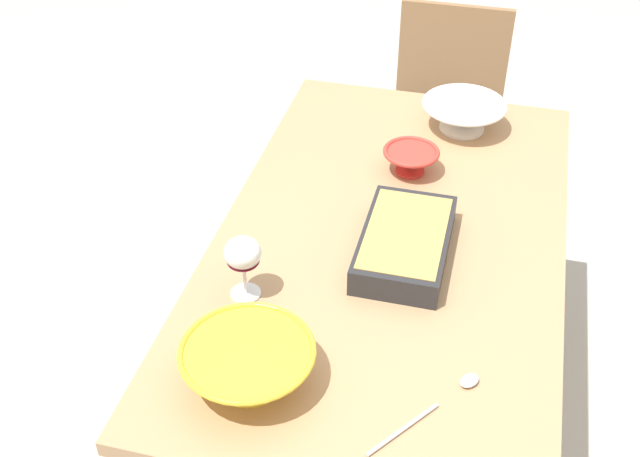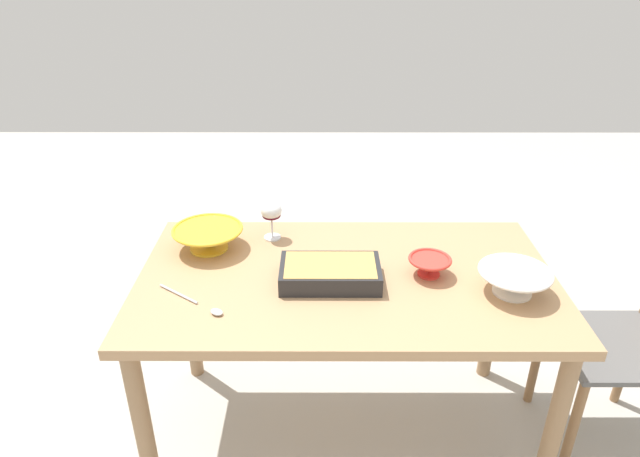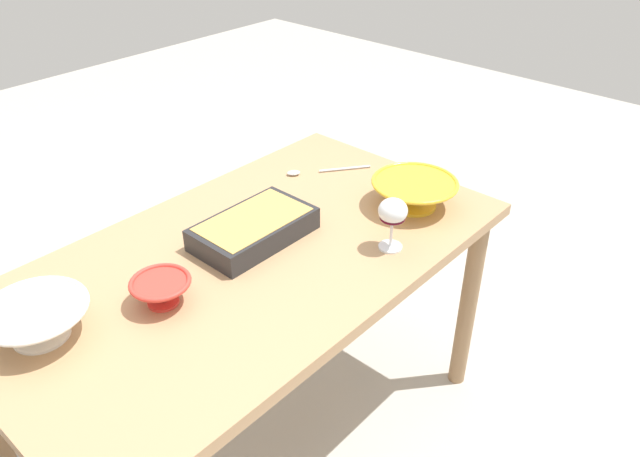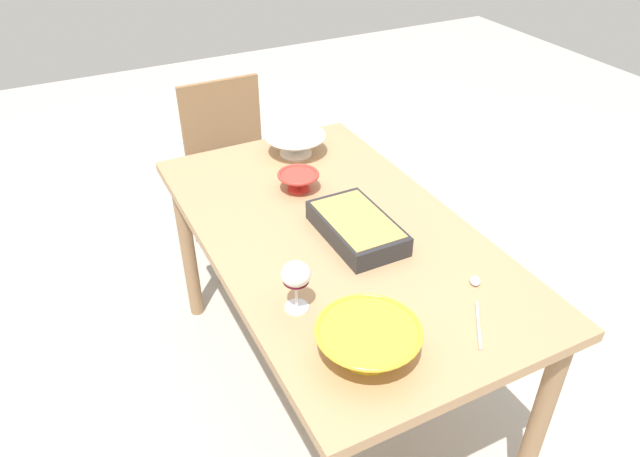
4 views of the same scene
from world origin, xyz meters
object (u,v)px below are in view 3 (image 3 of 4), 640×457
mixing_bowl (37,320)px  small_bowl (414,192)px  casserole_dish (254,228)px  dining_table (252,279)px  serving_bowl (161,289)px  serving_spoon (313,171)px  wine_glass (393,214)px

mixing_bowl → small_bowl: bearing=-15.6°
casserole_dish → small_bowl: (0.45, -0.23, 0.01)m
dining_table → serving_bowl: serving_bowl is taller
serving_spoon → small_bowl: bearing=-83.5°
wine_glass → serving_bowl: size_ratio=1.03×
wine_glass → small_bowl: bearing=20.1°
dining_table → wine_glass: bearing=-44.0°
casserole_dish → serving_spoon: (0.41, 0.15, -0.03)m
serving_spoon → dining_table: bearing=-157.8°
wine_glass → small_bowl: wine_glass is taller
dining_table → casserole_dish: bearing=36.3°
wine_glass → mixing_bowl: wine_glass is taller
small_bowl → serving_bowl: size_ratio=1.77×
dining_table → serving_spoon: bearing=22.2°
casserole_dish → mixing_bowl: mixing_bowl is taller
wine_glass → small_bowl: size_ratio=0.58×
wine_glass → serving_bowl: bearing=154.1°
dining_table → small_bowl: (0.51, -0.19, 0.14)m
casserole_dish → serving_bowl: (-0.34, -0.04, 0.00)m
casserole_dish → mixing_bowl: (-0.60, 0.07, 0.01)m
casserole_dish → mixing_bowl: 0.60m
small_bowl → serving_spoon: (-0.04, 0.38, -0.04)m
dining_table → wine_glass: 0.44m
dining_table → wine_glass: (0.28, -0.27, 0.20)m
wine_glass → casserole_dish: (-0.22, 0.31, -0.07)m
dining_table → wine_glass: wine_glass is taller
wine_glass → mixing_bowl: 0.91m
dining_table → serving_bowl: bearing=179.3°
wine_glass → casserole_dish: bearing=125.2°
casserole_dish → small_bowl: 0.51m
wine_glass → dining_table: bearing=136.0°
wine_glass → mixing_bowl: (-0.82, 0.38, -0.06)m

